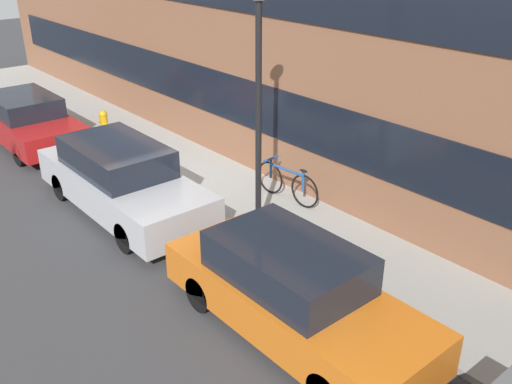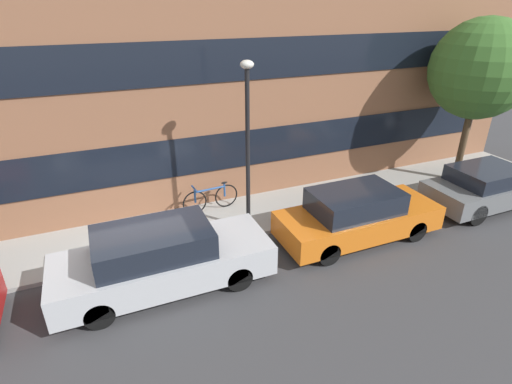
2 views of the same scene
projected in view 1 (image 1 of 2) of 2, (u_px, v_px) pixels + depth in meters
ground_plane at (161, 192)px, 12.65m from camera, size 56.00×56.00×0.00m
sidewalk_strip at (202, 177)px, 13.28m from camera, size 28.00×2.23×0.11m
rowhouse_facade at (252, 1)px, 12.56m from camera, size 28.00×1.02×7.69m
parked_car_red at (27, 120)px, 15.14m from camera, size 4.14×1.66×1.33m
parked_car_silver at (122, 180)px, 11.52m from camera, size 4.59×1.68×1.45m
parked_car_orange at (293, 292)px, 8.06m from camera, size 4.27×1.61×1.40m
fire_hydrant at (104, 123)px, 15.51m from camera, size 0.55×0.31×0.73m
bicycle at (287, 182)px, 11.89m from camera, size 1.69×0.44×0.82m
lamp_post at (259, 91)px, 9.68m from camera, size 0.32×0.32×4.37m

